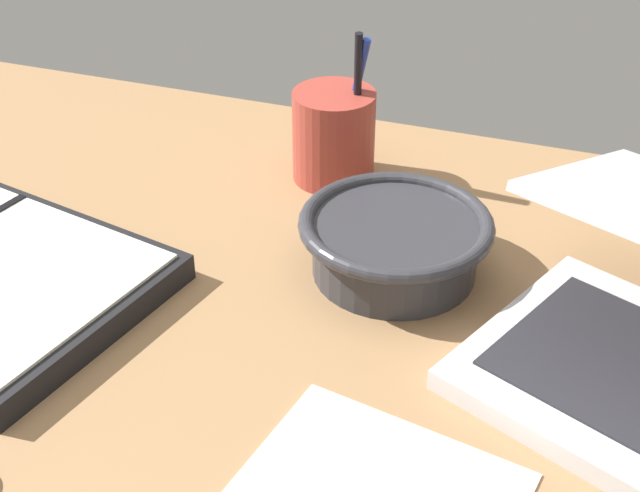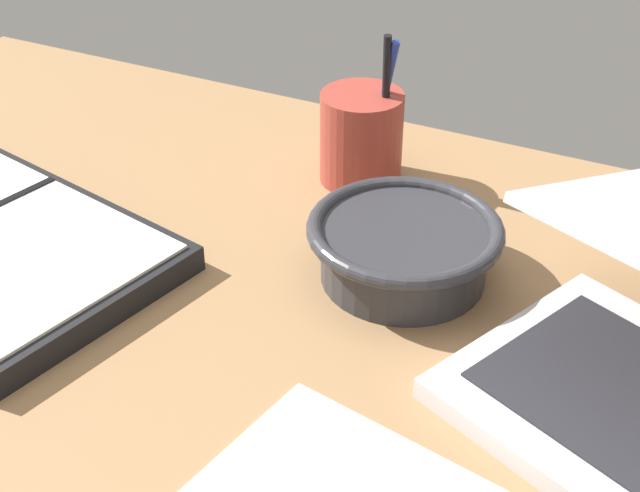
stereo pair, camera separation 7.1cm
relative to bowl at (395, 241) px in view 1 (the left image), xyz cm
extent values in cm
cube|color=#936D47|center=(-4.04, -20.92, -4.20)|extent=(140.00, 100.00, 2.00)
cylinder|color=#2D2D33|center=(0.00, 0.00, -0.69)|extent=(14.59, 14.59, 5.02)
torus|color=#2D2D33|center=(0.00, 0.00, 1.82)|extent=(17.17, 17.17, 1.37)
cylinder|color=#9E382D|center=(-10.71, 14.44, 1.60)|extent=(8.53, 8.53, 9.59)
cylinder|color=black|center=(-8.46, 15.11, 5.38)|extent=(1.20, 2.12, 15.18)
cylinder|color=#233899|center=(-9.19, 16.23, 5.23)|extent=(4.22, 3.72, 14.50)
cube|color=silver|center=(-28.65, -15.82, -0.62)|extent=(22.33, 23.74, 0.30)
camera|label=1|loc=(15.78, -63.66, 43.36)|focal=50.00mm
camera|label=2|loc=(22.29, -60.88, 43.36)|focal=50.00mm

